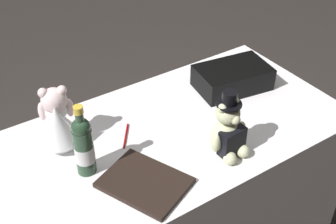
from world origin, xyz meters
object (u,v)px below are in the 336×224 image
champagne_bottle (84,145)px  guestbook (145,183)px  signing_pen (126,137)px  gift_case_black (232,77)px  teddy_bear_bride (58,121)px  teddy_bear_groom (228,132)px

champagne_bottle → guestbook: champagne_bottle is taller
signing_pen → gift_case_black: 0.58m
gift_case_black → teddy_bear_bride: bearing=-4.9°
guestbook → champagne_bottle: bearing=-75.2°
teddy_bear_groom → teddy_bear_bride: size_ratio=1.10×
teddy_bear_groom → teddy_bear_bride: (0.50, -0.40, 0.00)m
signing_pen → gift_case_black: (-0.58, -0.05, 0.05)m
teddy_bear_bride → guestbook: teddy_bear_bride is taller
teddy_bear_bride → signing_pen: 0.27m
gift_case_black → guestbook: bearing=25.1°
teddy_bear_groom → guestbook: bearing=-4.6°
teddy_bear_groom → champagne_bottle: (0.48, -0.20, 0.02)m
gift_case_black → guestbook: size_ratio=1.23×
teddy_bear_groom → signing_pen: bearing=-46.2°
champagne_bottle → signing_pen: champagne_bottle is taller
signing_pen → champagne_bottle: bearing=22.3°
teddy_bear_groom → signing_pen: size_ratio=2.13×
signing_pen → guestbook: guestbook is taller
teddy_bear_bride → gift_case_black: 0.81m
champagne_bottle → teddy_bear_groom: bearing=157.3°
champagne_bottle → gift_case_black: (-0.78, -0.13, -0.07)m
teddy_bear_bride → guestbook: 0.41m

